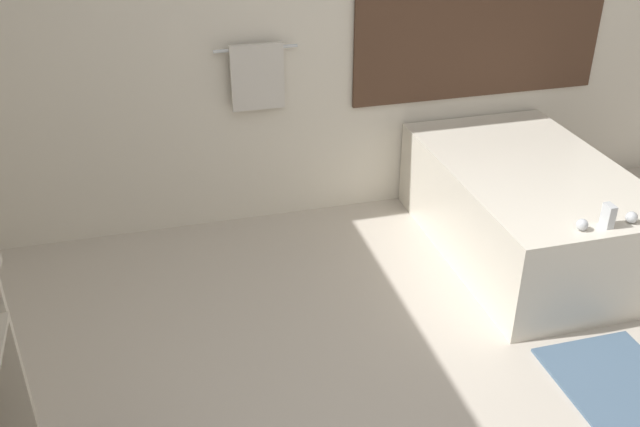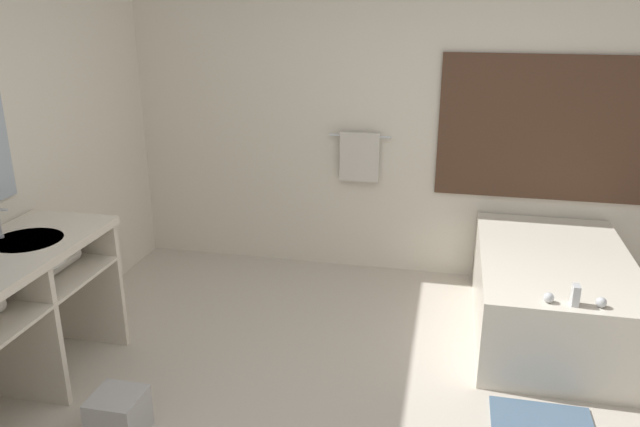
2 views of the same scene
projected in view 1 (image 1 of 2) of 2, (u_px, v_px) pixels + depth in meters
wall_back_with_blinds at (309, 8)px, 4.21m from camera, size 7.40×0.13×2.70m
bathtub at (527, 205)px, 4.26m from camera, size 0.99×1.62×0.68m
bath_mat at (624, 391)px, 3.31m from camera, size 0.54×0.75×0.02m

